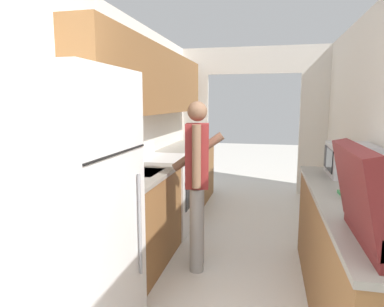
{
  "coord_description": "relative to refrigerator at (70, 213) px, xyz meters",
  "views": [
    {
      "loc": [
        0.3,
        -1.1,
        1.57
      ],
      "look_at": [
        -0.5,
        2.39,
        1.03
      ],
      "focal_mm": 32.0,
      "sensor_mm": 36.0,
      "label": 1
    }
  ],
  "objects": [
    {
      "name": "book_stack",
      "position": [
        1.83,
        0.69,
        0.07
      ],
      "size": [
        0.25,
        0.31,
        0.1
      ],
      "color": "#33894C",
      "rests_on": "counter_right"
    },
    {
      "name": "microwave",
      "position": [
        1.92,
        1.46,
        0.17
      ],
      "size": [
        0.39,
        0.53,
        0.29
      ],
      "color": "#B7B7BC",
      "rests_on": "counter_right"
    },
    {
      "name": "wall_left",
      "position": [
        -0.28,
        1.6,
        0.62
      ],
      "size": [
        0.38,
        7.31,
        2.5
      ],
      "color": "white",
      "rests_on": "ground_plane"
    },
    {
      "name": "range_oven",
      "position": [
        -0.03,
        2.09,
        -0.43
      ],
      "size": [
        0.66,
        0.75,
        1.05
      ],
      "color": "white",
      "rests_on": "ground_plane"
    },
    {
      "name": "person",
      "position": [
        0.55,
        1.21,
        -0.04
      ],
      "size": [
        0.51,
        0.41,
        1.58
      ],
      "rotation": [
        0.0,
        0.0,
        1.73
      ],
      "color": "#9E9E9E",
      "rests_on": "ground_plane"
    },
    {
      "name": "wall_far_with_doorway",
      "position": [
        0.9,
        4.21,
        0.55
      ],
      "size": [
        2.87,
        0.06,
        2.5
      ],
      "color": "white",
      "rests_on": "ground_plane"
    },
    {
      "name": "refrigerator",
      "position": [
        0.0,
        0.0,
        0.0
      ],
      "size": [
        0.7,
        0.83,
        1.77
      ],
      "color": "white",
      "rests_on": "ground_plane"
    },
    {
      "name": "counter_right",
      "position": [
        1.83,
        0.67,
        -0.43
      ],
      "size": [
        0.62,
        2.4,
        0.91
      ],
      "color": "brown",
      "rests_on": "ground_plane"
    },
    {
      "name": "counter_left",
      "position": [
        -0.04,
        2.23,
        -0.43
      ],
      "size": [
        0.62,
        3.56,
        0.91
      ],
      "color": "brown",
      "rests_on": "ground_plane"
    }
  ]
}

